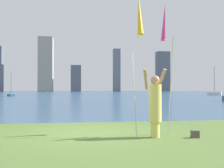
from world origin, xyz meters
name	(u,v)px	position (x,y,z in m)	size (l,w,h in m)	color
ground	(82,94)	(0.00, 50.95, -0.06)	(120.00, 138.00, 0.12)	#4C662D
person	(155,103)	(1.87, -0.97, 0.96)	(0.72, 0.53, 1.96)	#D8CC66
kite_flag_left	(139,19)	(1.32, -1.37, 3.23)	(0.16, 1.15, 3.87)	#B2B2B7
kite_flag_right	(165,26)	(2.42, -0.21, 3.37)	(0.16, 0.97, 4.04)	#B2B2B7
bag	(195,134)	(2.96, -1.16, 0.10)	(0.21, 0.14, 0.21)	#4C4742
sailboat_2	(214,93)	(27.41, 40.92, 0.44)	(2.47, 2.27, 5.93)	white
sailboat_4	(11,95)	(-12.69, 38.17, 0.25)	(1.89, 2.60, 4.39)	#2D6084
skyline_tower_1	(46,64)	(-15.67, 102.60, 11.81)	(6.13, 5.52, 23.63)	gray
skyline_tower_2	(76,78)	(-2.63, 102.46, 5.76)	(4.43, 4.84, 11.52)	#565B66
skyline_tower_3	(117,70)	(15.61, 103.25, 9.62)	(3.05, 3.63, 19.25)	slate
skyline_tower_4	(163,72)	(37.16, 102.85, 9.15)	(5.82, 4.46, 18.30)	#565B66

